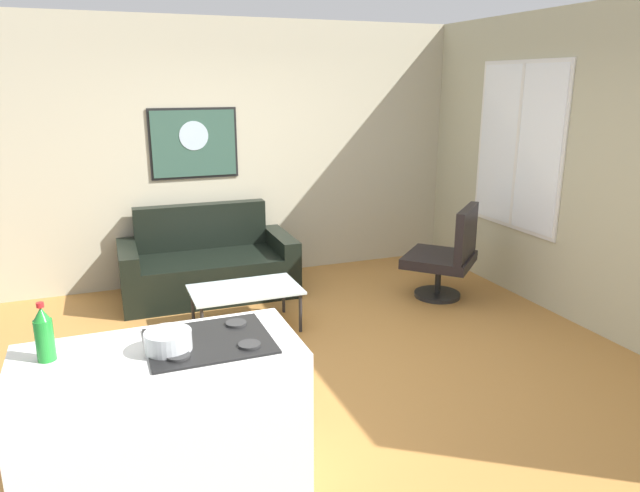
{
  "coord_description": "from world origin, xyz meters",
  "views": [
    {
      "loc": [
        -1.42,
        -3.92,
        2.16
      ],
      "look_at": [
        0.45,
        0.9,
        0.7
      ],
      "focal_mm": 32.93,
      "sensor_mm": 36.0,
      "label": 1
    }
  ],
  "objects_px": {
    "coffee_table": "(245,292)",
    "mixing_bowl": "(168,342)",
    "soda_bottle": "(44,334)",
    "wall_painting": "(194,143)",
    "couch": "(208,267)",
    "armchair": "(448,255)"
  },
  "relations": [
    {
      "from": "couch",
      "to": "coffee_table",
      "type": "bearing_deg",
      "value": -82.29
    },
    {
      "from": "soda_bottle",
      "to": "wall_painting",
      "type": "relative_size",
      "value": 0.31
    },
    {
      "from": "couch",
      "to": "wall_painting",
      "type": "distance_m",
      "value": 1.32
    },
    {
      "from": "couch",
      "to": "coffee_table",
      "type": "distance_m",
      "value": 1.04
    },
    {
      "from": "coffee_table",
      "to": "mixing_bowl",
      "type": "xyz_separation_m",
      "value": [
        -0.9,
        -2.16,
        0.6
      ]
    },
    {
      "from": "coffee_table",
      "to": "mixing_bowl",
      "type": "distance_m",
      "value": 2.42
    },
    {
      "from": "soda_bottle",
      "to": "mixing_bowl",
      "type": "height_order",
      "value": "soda_bottle"
    },
    {
      "from": "couch",
      "to": "mixing_bowl",
      "type": "bearing_deg",
      "value": -103.36
    },
    {
      "from": "mixing_bowl",
      "to": "soda_bottle",
      "type": "bearing_deg",
      "value": 167.35
    },
    {
      "from": "soda_bottle",
      "to": "mixing_bowl",
      "type": "xyz_separation_m",
      "value": [
        0.54,
        -0.12,
        -0.08
      ]
    },
    {
      "from": "couch",
      "to": "armchair",
      "type": "height_order",
      "value": "armchair"
    },
    {
      "from": "armchair",
      "to": "soda_bottle",
      "type": "bearing_deg",
      "value": -149.86
    },
    {
      "from": "armchair",
      "to": "mixing_bowl",
      "type": "distance_m",
      "value": 3.75
    },
    {
      "from": "coffee_table",
      "to": "wall_painting",
      "type": "height_order",
      "value": "wall_painting"
    },
    {
      "from": "mixing_bowl",
      "to": "wall_painting",
      "type": "distance_m",
      "value": 3.77
    },
    {
      "from": "soda_bottle",
      "to": "mixing_bowl",
      "type": "bearing_deg",
      "value": -12.65
    },
    {
      "from": "mixing_bowl",
      "to": "wall_painting",
      "type": "bearing_deg",
      "value": 78.21
    },
    {
      "from": "soda_bottle",
      "to": "wall_painting",
      "type": "xyz_separation_m",
      "value": [
        1.3,
        3.53,
        0.49
      ]
    },
    {
      "from": "couch",
      "to": "soda_bottle",
      "type": "bearing_deg",
      "value": -112.89
    },
    {
      "from": "soda_bottle",
      "to": "mixing_bowl",
      "type": "distance_m",
      "value": 0.56
    },
    {
      "from": "armchair",
      "to": "mixing_bowl",
      "type": "xyz_separation_m",
      "value": [
        -3.01,
        -2.18,
        0.5
      ]
    },
    {
      "from": "armchair",
      "to": "wall_painting",
      "type": "height_order",
      "value": "wall_painting"
    }
  ]
}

